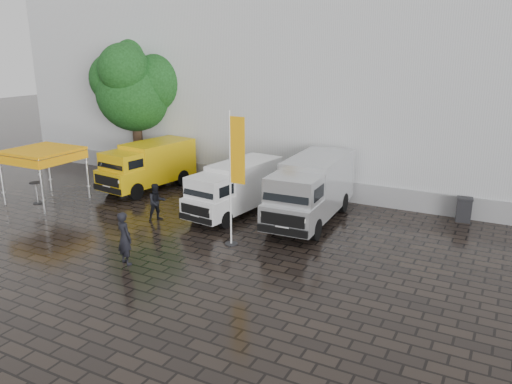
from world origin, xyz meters
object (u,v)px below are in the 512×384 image
canopy_tent (42,153)px  person_tent (157,202)px  wheelie_bin (464,209)px  flagpole (234,172)px  van_silver (311,191)px  van_white (235,190)px  van_yellow (148,167)px  cocktail_table (37,193)px  person_front (125,238)px

canopy_tent → person_tent: size_ratio=1.78×
wheelie_bin → person_tent: (-12.05, -6.17, 0.29)m
flagpole → van_silver: bearing=68.6°
van_white → van_yellow: bearing=174.0°
van_white → person_tent: 3.52m
van_yellow → person_tent: bearing=-38.6°
canopy_tent → wheelie_bin: bearing=19.3°
flagpole → cocktail_table: (-11.31, 0.15, -2.39)m
van_yellow → van_white: bearing=-5.2°
van_white → person_tent: (-2.62, -2.32, -0.33)m
flagpole → cocktail_table: flagpole is taller
flagpole → person_tent: 5.07m
van_silver → wheelie_bin: size_ratio=5.87×
canopy_tent → cocktail_table: bearing=-114.4°
van_yellow → flagpole: size_ratio=1.03×
wheelie_bin → person_front: person_front is taller
van_white → van_silver: bearing=18.3°
canopy_tent → wheelie_bin: size_ratio=2.75×
wheelie_bin → van_silver: bearing=-158.9°
van_silver → person_tent: bearing=-155.9°
van_white → canopy_tent: canopy_tent is taller
van_white → wheelie_bin: 10.20m
cocktail_table → person_front: 9.38m
van_yellow → cocktail_table: 5.61m
flagpole → canopy_tent: bearing=177.1°
flagpole → person_front: bearing=-128.2°
van_yellow → flagpole: 9.50m
canopy_tent → person_front: bearing=-24.2°
van_yellow → van_silver: (9.63, -0.76, 0.13)m
van_yellow → wheelie_bin: (15.61, 2.41, -0.70)m
flagpole → wheelie_bin: bearing=43.3°
flagpole → wheelie_bin: 10.61m
wheelie_bin → van_yellow: bearing=-178.0°
van_yellow → person_tent: van_yellow is taller
van_white → canopy_tent: 9.69m
wheelie_bin → cocktail_table: bearing=-166.5°
van_yellow → wheelie_bin: van_yellow is taller
van_white → flagpole: flagpole is taller
van_white → canopy_tent: bearing=-156.7°
van_yellow → wheelie_bin: bearing=16.7°
van_yellow → flagpole: (8.09, -4.68, 1.68)m
flagpole → wheelie_bin: flagpole is taller
canopy_tent → person_tent: canopy_tent is taller
van_white → person_tent: size_ratio=3.22×
flagpole → cocktail_table: 11.56m
van_yellow → canopy_tent: bearing=-118.4°
van_yellow → person_front: 9.69m
cocktail_table → person_front: bearing=-21.5°
van_yellow → van_silver: bearing=3.4°
cocktail_table → wheelie_bin: size_ratio=0.98×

